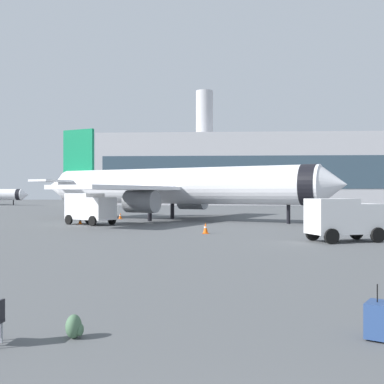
{
  "coord_description": "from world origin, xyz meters",
  "views": [
    {
      "loc": [
        -0.01,
        -3.48,
        2.94
      ],
      "look_at": [
        -1.68,
        28.16,
        3.0
      ],
      "focal_mm": 44.45,
      "sensor_mm": 36.0,
      "label": 1
    }
  ],
  "objects": [
    {
      "name": "traveller_backpack",
      "position": [
        -2.89,
        5.98,
        0.23
      ],
      "size": [
        0.36,
        0.4,
        0.48
      ],
      "color": "#476B4C",
      "rests_on": "ground"
    },
    {
      "name": "cargo_van",
      "position": [
        7.61,
        25.55,
        1.45
      ],
      "size": [
        4.81,
        3.47,
        2.6
      ],
      "color": "white",
      "rests_on": "ground"
    },
    {
      "name": "rolling_suitcase",
      "position": [
        3.22,
        6.27,
        0.39
      ],
      "size": [
        0.67,
        0.75,
        1.1
      ],
      "color": "navy",
      "rests_on": "ground"
    },
    {
      "name": "service_truck",
      "position": [
        -11.81,
        40.0,
        1.61
      ],
      "size": [
        5.19,
        4.56,
        2.9
      ],
      "color": "white",
      "rests_on": "ground"
    },
    {
      "name": "airplane_at_gate",
      "position": [
        -4.41,
        47.02,
        3.66
      ],
      "size": [
        33.98,
        31.21,
        10.5
      ],
      "color": "white",
      "rests_on": "ground"
    },
    {
      "name": "safety_cone_mid",
      "position": [
        -0.84,
        30.75,
        0.4
      ],
      "size": [
        0.44,
        0.44,
        0.82
      ],
      "color": "#F2590C",
      "rests_on": "ground"
    },
    {
      "name": "safety_cone_near",
      "position": [
        -12.85,
        40.45,
        0.31
      ],
      "size": [
        0.44,
        0.44,
        0.63
      ],
      "color": "#F2590C",
      "rests_on": "ground"
    },
    {
      "name": "safety_cone_far",
      "position": [
        -10.91,
        49.57,
        0.34
      ],
      "size": [
        0.44,
        0.44,
        0.7
      ],
      "color": "#F2590C",
      "rests_on": "ground"
    },
    {
      "name": "terminal_building",
      "position": [
        6.05,
        119.54,
        8.82
      ],
      "size": [
        70.66,
        21.36,
        29.39
      ],
      "color": "#B2B2B7",
      "rests_on": "ground"
    }
  ]
}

